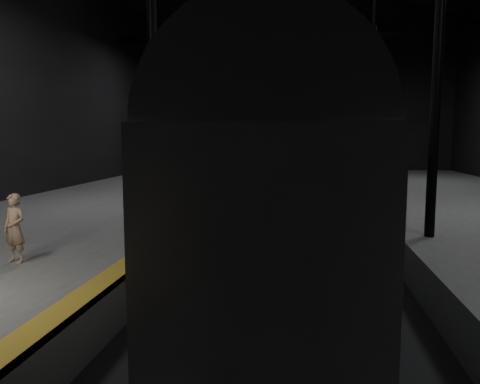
# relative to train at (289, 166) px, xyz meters

# --- Properties ---
(ground) EXTENTS (44.00, 44.00, 0.00)m
(ground) POSITION_rel_train_xyz_m (0.00, 3.06, -2.81)
(ground) COLOR black
(ground) RESTS_ON ground
(platform_left) EXTENTS (9.00, 43.80, 1.00)m
(platform_left) POSITION_rel_train_xyz_m (-7.50, 3.06, -2.31)
(platform_left) COLOR #50504E
(platform_left) RESTS_ON ground
(tactile_strip) EXTENTS (0.50, 43.80, 0.01)m
(tactile_strip) POSITION_rel_train_xyz_m (-3.25, 3.06, -1.81)
(tactile_strip) COLOR olive
(tactile_strip) RESTS_ON platform_left
(track) EXTENTS (2.40, 43.00, 0.24)m
(track) POSITION_rel_train_xyz_m (0.00, 3.06, -2.75)
(track) COLOR #3F3328
(track) RESTS_ON ground
(train) EXTENTS (2.83, 18.87, 5.04)m
(train) POSITION_rel_train_xyz_m (0.00, 0.00, 0.00)
(train) COLOR gray
(train) RESTS_ON ground
(woman) EXTENTS (0.62, 0.49, 1.48)m
(woman) POSITION_rel_train_xyz_m (-5.63, -4.87, -1.07)
(woman) COLOR #A28163
(woman) RESTS_ON platform_left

